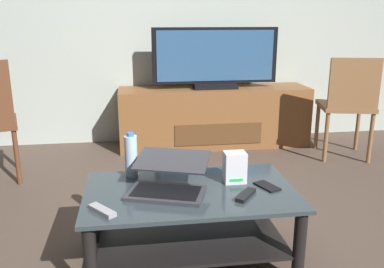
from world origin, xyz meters
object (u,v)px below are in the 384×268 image
object	(u,v)px
cell_phone	(267,186)
coffee_table	(190,213)
dining_chair	(348,102)
soundbar_remote	(102,210)
laptop	(169,179)
tv_remote	(246,195)
television	(215,60)
media_cabinet	(214,117)
router_box	(235,167)
water_bottle_near	(131,156)

from	to	relation	value
cell_phone	coffee_table	bearing A→B (deg)	154.31
dining_chair	soundbar_remote	world-z (taller)	dining_chair
laptop	dining_chair	bearing A→B (deg)	39.61
soundbar_remote	laptop	bearing A→B (deg)	-5.75
dining_chair	tv_remote	xyz separation A→B (m)	(-1.35, -1.55, -0.11)
television	tv_remote	xyz separation A→B (m)	(-0.27, -2.11, -0.44)
television	dining_chair	bearing A→B (deg)	-27.14
media_cabinet	cell_phone	distance (m)	2.04
router_box	tv_remote	xyz separation A→B (m)	(0.01, -0.20, -0.07)
media_cabinet	water_bottle_near	distance (m)	1.97
coffee_table	cell_phone	world-z (taller)	cell_phone
water_bottle_near	laptop	bearing A→B (deg)	-50.40
dining_chair	router_box	size ratio (longest dim) A/B	5.62
media_cabinet	laptop	distance (m)	2.10
coffee_table	cell_phone	xyz separation A→B (m)	(0.39, -0.02, 0.13)
coffee_table	television	world-z (taller)	television
cell_phone	soundbar_remote	xyz separation A→B (m)	(-0.82, -0.17, 0.01)
coffee_table	laptop	bearing A→B (deg)	173.34
router_box	soundbar_remote	world-z (taller)	router_box
media_cabinet	soundbar_remote	bearing A→B (deg)	-113.25
media_cabinet	cell_phone	bearing A→B (deg)	-93.54
television	water_bottle_near	xyz separation A→B (m)	(-0.81, -1.75, -0.33)
television	tv_remote	distance (m)	2.17
media_cabinet	laptop	size ratio (longest dim) A/B	3.93
router_box	media_cabinet	bearing A→B (deg)	81.93
dining_chair	media_cabinet	bearing A→B (deg)	151.97
media_cabinet	cell_phone	size ratio (longest dim) A/B	13.22
media_cabinet	laptop	xyz separation A→B (m)	(-0.63, -2.00, 0.17)
router_box	cell_phone	world-z (taller)	router_box
media_cabinet	router_box	distance (m)	1.96
coffee_table	tv_remote	world-z (taller)	tv_remote
coffee_table	router_box	size ratio (longest dim) A/B	6.51
coffee_table	media_cabinet	world-z (taller)	media_cabinet
laptop	router_box	world-z (taller)	router_box
coffee_table	water_bottle_near	distance (m)	0.45
dining_chair	cell_phone	distance (m)	1.90
television	tv_remote	bearing A→B (deg)	-97.17
router_box	water_bottle_near	world-z (taller)	water_bottle_near
coffee_table	tv_remote	bearing A→B (deg)	-25.42
tv_remote	soundbar_remote	distance (m)	0.68
router_box	soundbar_remote	xyz separation A→B (m)	(-0.67, -0.27, -0.07)
laptop	water_bottle_near	distance (m)	0.29
coffee_table	router_box	world-z (taller)	router_box
laptop	television	bearing A→B (deg)	72.36
water_bottle_near	cell_phone	world-z (taller)	water_bottle_near
media_cabinet	water_bottle_near	xyz separation A→B (m)	(-0.81, -1.78, 0.23)
soundbar_remote	television	bearing A→B (deg)	28.15
television	cell_phone	bearing A→B (deg)	-93.58
router_box	water_bottle_near	distance (m)	0.56
cell_phone	dining_chair	bearing A→B (deg)	27.64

